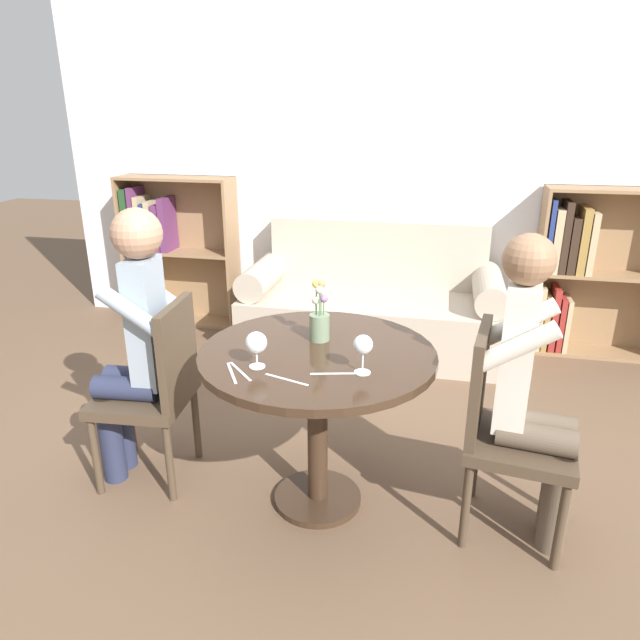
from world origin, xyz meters
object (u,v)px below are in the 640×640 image
(bookshelf_left, at_px, (168,248))
(wine_glass_right, at_px, (363,346))
(chair_right, at_px, (504,425))
(bookshelf_right, at_px, (583,273))
(person_right, at_px, (533,390))
(flower_vase, at_px, (319,320))
(person_left, at_px, (134,340))
(couch, at_px, (372,308))
(wine_glass_left, at_px, (256,344))
(chair_left, at_px, (157,385))

(bookshelf_left, bearing_deg, wine_glass_right, -49.52)
(bookshelf_left, height_order, chair_right, bookshelf_left)
(bookshelf_right, bearing_deg, person_right, -106.16)
(bookshelf_left, distance_m, flower_vase, 2.66)
(person_left, bearing_deg, flower_vase, 92.24)
(person_right, bearing_deg, couch, 32.74)
(couch, height_order, person_right, person_right)
(bookshelf_left, relative_size, bookshelf_right, 1.00)
(person_left, bearing_deg, wine_glass_left, 66.75)
(couch, distance_m, bookshelf_right, 1.54)
(chair_right, bearing_deg, wine_glass_right, 115.12)
(wine_glass_right, xyz_separation_m, flower_vase, (-0.23, 0.29, -0.02))
(chair_left, bearing_deg, couch, 152.57)
(person_left, xyz_separation_m, wine_glass_left, (0.66, -0.23, 0.14))
(person_left, relative_size, wine_glass_left, 9.04)
(couch, bearing_deg, wine_glass_left, -95.47)
(bookshelf_left, xyz_separation_m, chair_left, (0.97, -2.10, -0.13))
(chair_left, bearing_deg, wine_glass_right, 74.04)
(couch, xyz_separation_m, person_left, (-0.86, -1.84, 0.41))
(flower_vase, bearing_deg, person_right, -8.83)
(chair_right, xyz_separation_m, wine_glass_right, (-0.56, -0.17, 0.37))
(bookshelf_left, height_order, bookshelf_right, same)
(wine_glass_left, bearing_deg, flower_vase, 60.98)
(chair_left, distance_m, person_left, 0.24)
(couch, height_order, person_left, person_left)
(couch, height_order, bookshelf_left, bookshelf_left)
(couch, height_order, bookshelf_right, bookshelf_right)
(wine_glass_right, bearing_deg, person_left, 169.83)
(chair_right, height_order, wine_glass_right, wine_glass_right)
(flower_vase, bearing_deg, person_left, -173.39)
(couch, distance_m, wine_glass_left, 2.15)
(couch, distance_m, person_right, 2.10)
(person_right, relative_size, wine_glass_left, 8.82)
(bookshelf_right, relative_size, wine_glass_left, 8.24)
(bookshelf_right, distance_m, person_right, 2.23)
(flower_vase, bearing_deg, couch, 89.41)
(bookshelf_right, height_order, wine_glass_left, bookshelf_right)
(chair_left, height_order, wine_glass_left, wine_glass_left)
(person_left, distance_m, person_right, 1.73)
(bookshelf_left, bearing_deg, couch, -8.71)
(chair_left, bearing_deg, bookshelf_left, -159.53)
(person_left, bearing_deg, couch, 150.56)
(bookshelf_right, relative_size, chair_left, 1.34)
(wine_glass_right, bearing_deg, chair_right, 17.11)
(couch, relative_size, bookshelf_right, 1.54)
(person_left, bearing_deg, person_right, 84.32)
(bookshelf_left, relative_size, wine_glass_left, 8.24)
(chair_right, bearing_deg, couch, 30.75)
(person_left, xyz_separation_m, flower_vase, (0.84, 0.10, 0.13))
(bookshelf_left, xyz_separation_m, person_left, (0.89, -2.11, 0.09))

